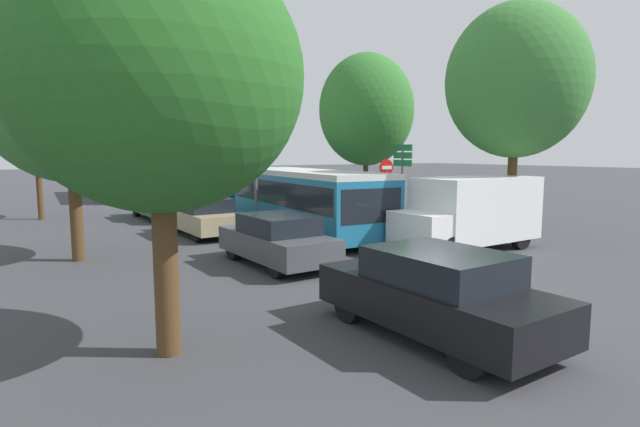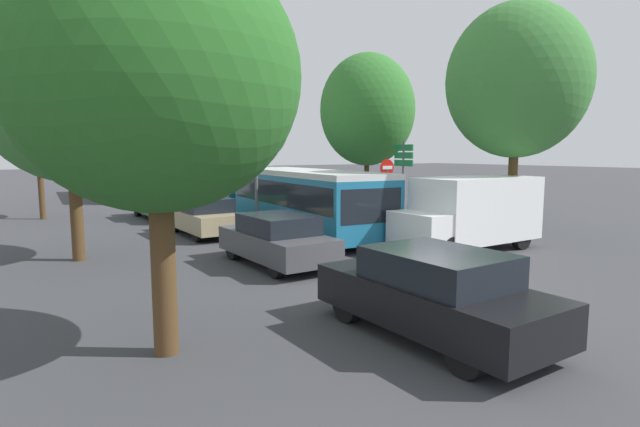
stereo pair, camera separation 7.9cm
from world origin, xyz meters
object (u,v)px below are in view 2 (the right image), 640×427
at_px(direction_sign_post, 403,164).
at_px(tree_right_near, 517,81).
at_px(queued_car_tan, 204,216).
at_px(traffic_light, 256,169).
at_px(city_bus_rear, 114,177).
at_px(tree_right_mid, 366,113).
at_px(queued_car_green, 162,202).
at_px(queued_car_graphite, 277,240).
at_px(queued_car_black, 434,293).
at_px(tree_left_far, 36,118).
at_px(no_entry_sign, 387,182).
at_px(white_van, 471,211).
at_px(tree_left_near, 156,77).
at_px(articulated_bus, 270,191).
at_px(tree_left_mid, 69,81).
at_px(tree_right_far, 259,129).

xyz_separation_m(direction_sign_post, tree_right_near, (-0.29, -5.99, 2.91)).
relative_size(queued_car_tan, traffic_light, 1.22).
relative_size(city_bus_rear, tree_right_mid, 1.41).
height_order(traffic_light, tree_right_mid, tree_right_mid).
bearing_deg(queued_car_green, queued_car_graphite, 178.81).
height_order(queued_car_black, tree_left_far, tree_left_far).
bearing_deg(no_entry_sign, white_van, -9.48).
bearing_deg(queued_car_black, queued_car_green, -2.12).
bearing_deg(tree_left_near, no_entry_sign, 37.07).
distance_m(queued_car_black, white_van, 8.11).
height_order(white_van, tree_left_near, tree_left_near).
bearing_deg(direction_sign_post, tree_left_near, 43.31).
bearing_deg(queued_car_black, traffic_light, -11.01).
bearing_deg(tree_left_near, queued_car_green, 75.93).
bearing_deg(white_van, tree_right_mid, -108.53).
height_order(articulated_bus, no_entry_sign, no_entry_sign).
height_order(tree_left_mid, tree_left_far, tree_left_mid).
bearing_deg(white_van, queued_car_tan, -50.32).
bearing_deg(queued_car_black, tree_right_near, -61.22).
bearing_deg(tree_right_far, traffic_light, -115.23).
relative_size(tree_left_near, tree_left_far, 0.91).
bearing_deg(queued_car_black, tree_left_far, 11.10).
distance_m(queued_car_green, tree_left_near, 17.02).
bearing_deg(tree_left_mid, articulated_bus, 27.70).
height_order(queued_car_graphite, queued_car_green, queued_car_green).
bearing_deg(traffic_light, tree_left_far, -153.11).
bearing_deg(queued_car_green, tree_right_mid, -112.09).
height_order(no_entry_sign, tree_right_mid, tree_right_mid).
height_order(queued_car_tan, tree_left_near, tree_left_near).
bearing_deg(traffic_light, queued_car_green, -173.44).
distance_m(queued_car_graphite, tree_left_mid, 7.24).
bearing_deg(white_van, articulated_bus, -75.25).
bearing_deg(tree_left_near, tree_left_mid, 92.62).
xyz_separation_m(tree_right_near, tree_right_mid, (0.57, 9.16, -0.42)).
bearing_deg(tree_right_mid, articulated_bus, -176.33).
xyz_separation_m(traffic_light, tree_right_near, (7.09, -5.58, 2.98)).
xyz_separation_m(queued_car_green, no_entry_sign, (7.27, -7.62, 1.11)).
relative_size(traffic_light, tree_left_mid, 0.43).
xyz_separation_m(articulated_bus, direction_sign_post, (5.29, -2.81, 1.17)).
bearing_deg(city_bus_rear, white_van, -164.61).
xyz_separation_m(no_entry_sign, direction_sign_post, (1.79, 1.03, 0.69)).
bearing_deg(no_entry_sign, articulated_bus, -137.66).
relative_size(tree_right_near, tree_right_mid, 1.01).
bearing_deg(tree_right_far, queued_car_black, -108.73).
xyz_separation_m(city_bus_rear, direction_sign_post, (8.92, -20.01, 1.18)).
height_order(queued_car_green, no_entry_sign, no_entry_sign).
xyz_separation_m(queued_car_black, queued_car_graphite, (0.20, 6.21, -0.04)).
bearing_deg(no_entry_sign, tree_right_mid, 153.87).
relative_size(queued_car_green, tree_right_near, 0.55).
relative_size(articulated_bus, city_bus_rear, 1.46).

